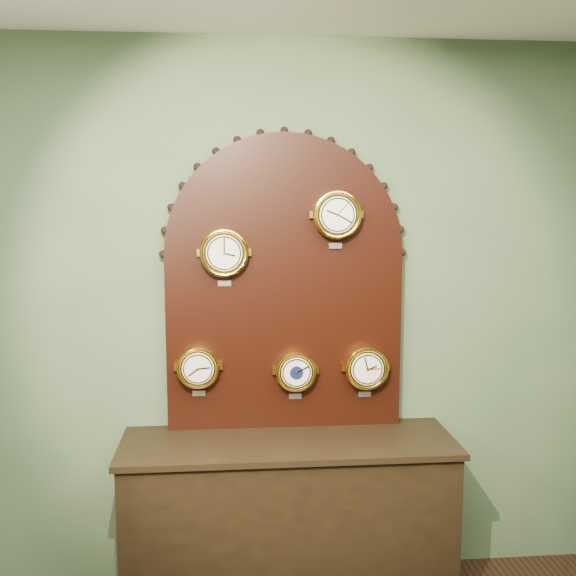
{
  "coord_description": "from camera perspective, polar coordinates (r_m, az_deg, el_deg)",
  "views": [
    {
      "loc": [
        -0.29,
        -0.93,
        2.01
      ],
      "look_at": [
        0.0,
        2.25,
        1.58
      ],
      "focal_mm": 42.11,
      "sensor_mm": 36.0,
      "label": 1
    }
  ],
  "objects": [
    {
      "name": "barometer",
      "position": [
        3.45,
        0.67,
        -7.04
      ],
      "size": [
        0.21,
        0.08,
        0.26
      ],
      "color": "gold",
      "rests_on": "display_board"
    },
    {
      "name": "shop_counter",
      "position": [
        3.56,
        0.03,
        -19.21
      ],
      "size": [
        1.6,
        0.5,
        0.8
      ],
      "primitive_type": "cube",
      "color": "black",
      "rests_on": "ground_plane"
    },
    {
      "name": "hygrometer",
      "position": [
        3.43,
        -7.6,
        -6.65
      ],
      "size": [
        0.21,
        0.08,
        0.26
      ],
      "color": "gold",
      "rests_on": "display_board"
    },
    {
      "name": "roman_clock",
      "position": [
        3.33,
        -5.41,
        2.98
      ],
      "size": [
        0.24,
        0.08,
        0.29
      ],
      "color": "gold",
      "rests_on": "display_board"
    },
    {
      "name": "arabic_clock",
      "position": [
        3.36,
        4.14,
        6.2
      ],
      "size": [
        0.24,
        0.08,
        0.29
      ],
      "color": "gold",
      "rests_on": "display_board"
    },
    {
      "name": "wall_back",
      "position": [
        3.5,
        -0.37,
        -2.38
      ],
      "size": [
        4.0,
        0.0,
        4.0
      ],
      "primitive_type": "plane",
      "rotation": [
        1.57,
        0.0,
        0.0
      ],
      "color": "#485F41",
      "rests_on": "ground"
    },
    {
      "name": "tide_clock",
      "position": [
        3.5,
        6.63,
        -6.72
      ],
      "size": [
        0.22,
        0.08,
        0.27
      ],
      "color": "gold",
      "rests_on": "display_board"
    },
    {
      "name": "display_board",
      "position": [
        3.42,
        -0.3,
        1.21
      ],
      "size": [
        1.26,
        0.06,
        1.53
      ],
      "color": "black",
      "rests_on": "shop_counter"
    }
  ]
}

